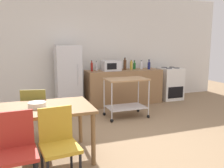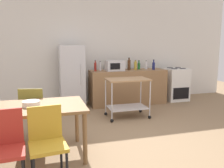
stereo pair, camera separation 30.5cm
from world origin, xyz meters
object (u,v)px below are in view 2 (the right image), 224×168
object	(u,v)px
bottle_sparkling_water	(135,66)
kitchen_cart	(127,91)
bottle_vinegar	(146,66)
bottle_wine	(95,67)
refrigerator	(72,76)
bottle_soda	(154,66)
chair_red	(5,146)
bottle_sesame_oil	(100,67)
microwave	(115,66)
stove_oven	(176,84)
bottle_soy_sauce	(129,65)
chair_olive	(33,110)
fruit_bowl	(31,104)
dining_table	(30,112)
chair_mustard	(47,140)
bottle_olive_oil	(139,66)

from	to	relation	value
bottle_sparkling_water	kitchen_cart	bearing A→B (deg)	-119.18
bottle_vinegar	bottle_wine	bearing A→B (deg)	-176.82
refrigerator	bottle_soda	xyz separation A→B (m)	(2.15, -0.18, 0.23)
chair_red	bottle_sesame_oil	distance (m)	3.84
bottle_vinegar	microwave	bearing A→B (deg)	-173.09
kitchen_cart	bottle_sparkling_water	xyz separation A→B (m)	(0.63, 1.13, 0.44)
bottle_sparkling_water	bottle_soda	xyz separation A→B (m)	(0.48, -0.09, -0.01)
kitchen_cart	bottle_sesame_oil	size ratio (longest dim) A/B	3.80
stove_oven	refrigerator	bearing A→B (deg)	178.40
stove_oven	bottle_sparkling_water	world-z (taller)	bottle_sparkling_water
kitchen_cart	refrigerator	bearing A→B (deg)	130.35
bottle_soy_sauce	chair_olive	bearing A→B (deg)	-141.15
chair_red	fruit_bowl	distance (m)	0.80
dining_table	bottle_wine	bearing A→B (deg)	59.78
chair_olive	chair_red	bearing A→B (deg)	93.27
dining_table	bottle_vinegar	bearing A→B (deg)	41.93
stove_oven	fruit_bowl	xyz separation A→B (m)	(-3.76, -2.55, 0.34)
bottle_wine	microwave	bearing A→B (deg)	-3.72
bottle_wine	bottle_soy_sauce	distance (m)	0.92
bottle_wine	fruit_bowl	size ratio (longest dim) A/B	1.18
chair_mustard	bottle_sparkling_water	distance (m)	4.02
bottle_vinegar	dining_table	bearing A→B (deg)	-138.07
refrigerator	bottle_wine	bearing A→B (deg)	-9.91
bottle_sesame_oil	bottle_vinegar	distance (m)	1.28
dining_table	bottle_wine	size ratio (longest dim) A/B	5.47
stove_oven	bottle_olive_oil	xyz separation A→B (m)	(-1.10, 0.08, 0.54)
bottle_olive_oil	bottle_vinegar	world-z (taller)	bottle_olive_oil
bottle_vinegar	chair_mustard	bearing A→B (deg)	-129.18
bottle_sesame_oil	bottle_sparkling_water	size ratio (longest dim) A/B	0.92
chair_red	refrigerator	size ratio (longest dim) A/B	0.57
microwave	bottle_sparkling_water	distance (m)	0.59
bottle_soy_sauce	fruit_bowl	size ratio (longest dim) A/B	1.39
bottle_sesame_oil	dining_table	bearing A→B (deg)	-121.72
bottle_olive_oil	fruit_bowl	xyz separation A→B (m)	(-2.66, -2.63, -0.21)
chair_olive	bottle_wine	bearing A→B (deg)	-114.62
chair_mustard	stove_oven	xyz separation A→B (m)	(3.58, 3.24, -0.07)
bottle_vinegar	fruit_bowl	xyz separation A→B (m)	(-2.87, -2.61, -0.21)
fruit_bowl	bottle_olive_oil	bearing A→B (deg)	44.61
kitchen_cart	bottle_soy_sauce	distance (m)	1.34
bottle_olive_oil	bottle_sparkling_water	bearing A→B (deg)	-146.46
bottle_sparkling_water	bottle_olive_oil	world-z (taller)	bottle_sparkling_water
chair_olive	chair_red	distance (m)	1.40
refrigerator	bottle_soy_sauce	bearing A→B (deg)	-2.10
bottle_vinegar	fruit_bowl	world-z (taller)	bottle_vinegar
kitchen_cart	bottle_vinegar	xyz separation A→B (m)	(0.97, 1.20, 0.42)
bottle_wine	bottle_sesame_oil	xyz separation A→B (m)	(0.15, 0.10, -0.01)
dining_table	stove_oven	size ratio (longest dim) A/B	1.63
chair_red	bottle_sparkling_water	bearing A→B (deg)	45.51
bottle_olive_oil	chair_olive	bearing A→B (deg)	-143.74
bottle_sesame_oil	bottle_sparkling_water	world-z (taller)	bottle_sparkling_water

